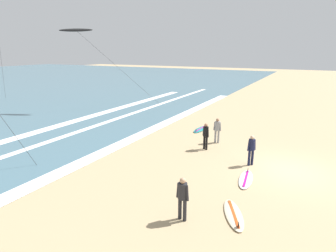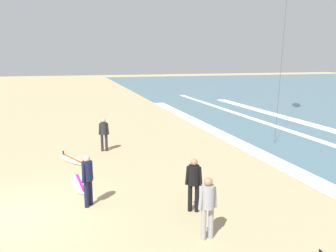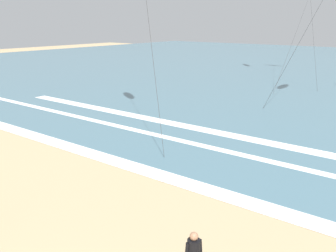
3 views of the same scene
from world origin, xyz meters
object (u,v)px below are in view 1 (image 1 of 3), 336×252
surfer_foreground_main (252,148)px  surfboard_foreground_flat (234,214)px  surfer_left_far (206,134)px  surfer_mid_group (217,128)px  surfboard_near_water (246,179)px  surfboard_right_spare (200,129)px  kite_black_far_left (76,30)px  surfer_right_near (183,195)px

surfer_foreground_main → surfboard_foreground_flat: size_ratio=0.74×
surfer_left_far → surfer_mid_group: same height
surfboard_near_water → surfboard_right_spare: bearing=35.3°
surfer_mid_group → kite_black_far_left: bearing=76.3°
surfer_left_far → surfboard_right_spare: 4.40m
surfboard_foreground_flat → surfboard_near_water: bearing=4.9°
surfer_left_far → surfboard_foreground_flat: bearing=-151.4°
surfer_foreground_main → surfboard_right_spare: surfer_foreground_main is taller
surfboard_right_spare → surfboard_foreground_flat: size_ratio=0.98×
surfboard_foreground_flat → kite_black_far_left: bearing=57.8°
surfer_left_far → kite_black_far_left: (5.17, 14.70, 6.51)m
surfer_foreground_main → surfer_mid_group: size_ratio=1.00×
surfer_right_near → surfer_foreground_main: bearing=-9.9°
surfer_right_near → surfboard_foreground_flat: bearing=-54.6°
surfer_foreground_main → surfboard_foreground_flat: bearing=-174.6°
surfboard_foreground_flat → surfer_foreground_main: bearing=5.4°
surfboard_right_spare → surfboard_foreground_flat: 11.37m
surfboard_right_spare → kite_black_far_left: (1.27, 12.87, 7.42)m
surfer_mid_group → surfer_left_far: bearing=172.3°
surfer_right_near → kite_black_far_left: bearing=53.0°
surfboard_right_spare → surfer_foreground_main: bearing=-137.1°
surfer_left_far → surfer_foreground_main: bearing=-112.5°
surfboard_right_spare → surfboard_near_water: (-6.98, -4.94, 0.00)m
surfer_left_far → surfer_mid_group: (1.54, -0.21, 0.00)m
surfer_left_far → surfer_right_near: size_ratio=1.00×
surfer_right_near → kite_black_far_left: kite_black_far_left is taller
surfer_right_near → surfboard_near_water: surfer_right_near is taller
surfer_left_far → surfboard_near_water: (-3.08, -3.11, -0.91)m
surfer_left_far → surfboard_foreground_flat: (-6.21, -3.38, -0.91)m
surfboard_right_spare → surfboard_near_water: 8.55m
surfer_right_near → surfer_mid_group: 8.98m
surfer_foreground_main → surfboard_foreground_flat: (-5.00, -0.47, -0.91)m
surfer_right_near → kite_black_far_left: (12.46, 16.55, 6.51)m
surfer_mid_group → surfboard_right_spare: surfer_mid_group is taller
surfer_right_near → surfboard_right_spare: (11.19, 3.68, -0.91)m
surfer_right_near → surfer_mid_group: same height
surfboard_foreground_flat → surfer_right_near: bearing=125.4°
surfer_foreground_main → surfboard_near_water: 2.09m
surfer_right_near → surfboard_foreground_flat: 2.09m
surfer_foreground_main → kite_black_far_left: (6.38, 17.61, 6.51)m
surfer_mid_group → surfer_right_near: bearing=-169.5°
surfboard_near_water → kite_black_far_left: (8.25, 17.81, 7.42)m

